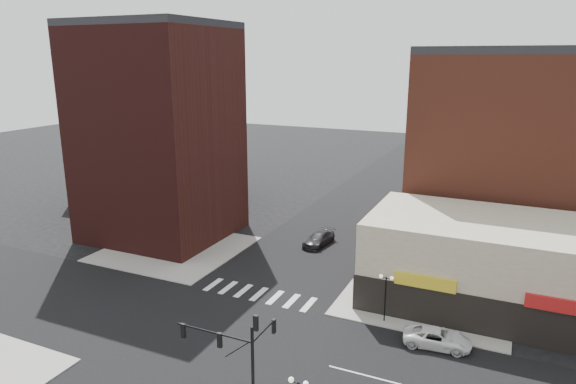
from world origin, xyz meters
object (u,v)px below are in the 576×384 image
at_px(traffic_signal, 241,351).
at_px(street_lamp_ne, 386,286).
at_px(white_suv, 437,338).
at_px(dark_sedan_north, 319,239).

relative_size(traffic_signal, street_lamp_ne, 1.87).
relative_size(white_suv, dark_sedan_north, 0.97).
height_order(street_lamp_ne, dark_sedan_north, street_lamp_ne).
bearing_deg(traffic_signal, white_suv, 55.62).
relative_size(traffic_signal, dark_sedan_north, 1.46).
relative_size(street_lamp_ne, white_suv, 0.80).
bearing_deg(dark_sedan_north, white_suv, -38.38).
bearing_deg(traffic_signal, dark_sedan_north, 102.79).
height_order(street_lamp_ne, white_suv, street_lamp_ne).
height_order(white_suv, dark_sedan_north, dark_sedan_north).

